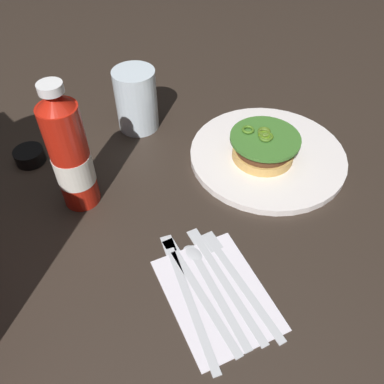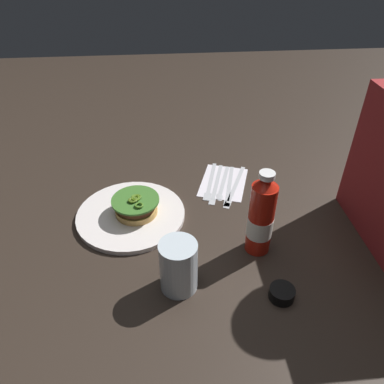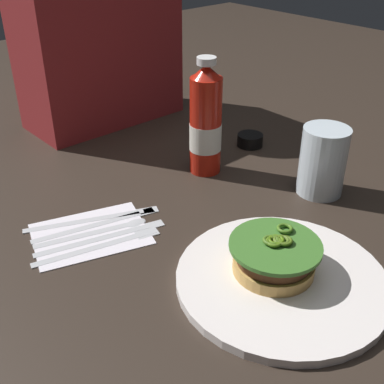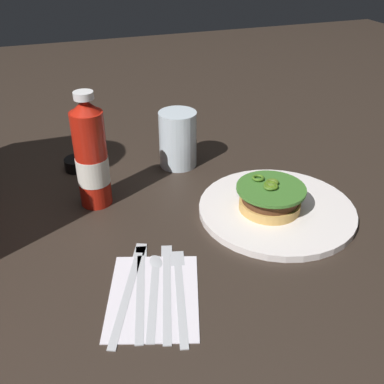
# 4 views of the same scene
# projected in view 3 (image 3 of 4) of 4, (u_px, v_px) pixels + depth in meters

# --- Properties ---
(ground_plane) EXTENTS (3.00, 3.00, 0.00)m
(ground_plane) POSITION_uv_depth(u_px,v_px,m) (240.00, 239.00, 0.77)
(ground_plane) COLOR #2E241D
(dinner_plate) EXTENTS (0.29, 0.29, 0.01)m
(dinner_plate) POSITION_uv_depth(u_px,v_px,m) (281.00, 279.00, 0.68)
(dinner_plate) COLOR white
(dinner_plate) RESTS_ON ground_plane
(burger_sandwich) EXTENTS (0.13, 0.13, 0.05)m
(burger_sandwich) POSITION_uv_depth(u_px,v_px,m) (274.00, 256.00, 0.67)
(burger_sandwich) COLOR tan
(burger_sandwich) RESTS_ON dinner_plate
(ketchup_bottle) EXTENTS (0.06, 0.06, 0.22)m
(ketchup_bottle) POSITION_uv_depth(u_px,v_px,m) (206.00, 124.00, 0.92)
(ketchup_bottle) COLOR red
(ketchup_bottle) RESTS_ON ground_plane
(water_glass) EXTENTS (0.08, 0.08, 0.12)m
(water_glass) POSITION_uv_depth(u_px,v_px,m) (323.00, 161.00, 0.86)
(water_glass) COLOR silver
(water_glass) RESTS_ON ground_plane
(condiment_cup) EXTENTS (0.06, 0.06, 0.03)m
(condiment_cup) POSITION_uv_depth(u_px,v_px,m) (250.00, 140.00, 1.06)
(condiment_cup) COLOR black
(condiment_cup) RESTS_ON ground_plane
(napkin) EXTENTS (0.21, 0.18, 0.00)m
(napkin) POSITION_uv_depth(u_px,v_px,m) (90.00, 234.00, 0.78)
(napkin) COLOR white
(napkin) RESTS_ON ground_plane
(fork_utensil) EXTENTS (0.20, 0.07, 0.00)m
(fork_utensil) POSITION_uv_depth(u_px,v_px,m) (108.00, 242.00, 0.75)
(fork_utensil) COLOR silver
(fork_utensil) RESTS_ON napkin
(table_knife) EXTENTS (0.21, 0.07, 0.00)m
(table_knife) POSITION_uv_depth(u_px,v_px,m) (109.00, 234.00, 0.77)
(table_knife) COLOR silver
(table_knife) RESTS_ON napkin
(spoon_utensil) EXTENTS (0.18, 0.07, 0.00)m
(spoon_utensil) POSITION_uv_depth(u_px,v_px,m) (108.00, 228.00, 0.79)
(spoon_utensil) COLOR silver
(spoon_utensil) RESTS_ON napkin
(butter_knife) EXTENTS (0.20, 0.07, 0.00)m
(butter_knife) POSITION_uv_depth(u_px,v_px,m) (103.00, 221.00, 0.80)
(butter_knife) COLOR silver
(butter_knife) RESTS_ON napkin
(steak_knife) EXTENTS (0.21, 0.10, 0.00)m
(steak_knife) POSITION_uv_depth(u_px,v_px,m) (101.00, 216.00, 0.81)
(steak_knife) COLOR silver
(steak_knife) RESTS_ON napkin
(diner_person) EXTENTS (0.36, 0.17, 0.52)m
(diner_person) POSITION_uv_depth(u_px,v_px,m) (97.00, 24.00, 1.08)
(diner_person) COLOR maroon
(diner_person) RESTS_ON ground_plane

